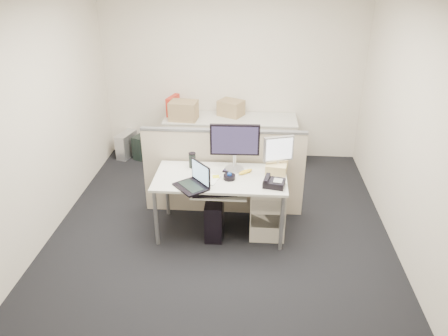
# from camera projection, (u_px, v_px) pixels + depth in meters

# --- Properties ---
(floor) EXTENTS (4.00, 4.50, 0.01)m
(floor) POSITION_uv_depth(u_px,v_px,m) (221.00, 230.00, 5.29)
(floor) COLOR black
(floor) RESTS_ON ground
(wall_back) EXTENTS (4.00, 0.02, 2.70)m
(wall_back) POSITION_uv_depth(u_px,v_px,m) (232.00, 73.00, 6.69)
(wall_back) COLOR beige
(wall_back) RESTS_ON ground
(wall_front) EXTENTS (4.00, 0.02, 2.70)m
(wall_front) POSITION_uv_depth(u_px,v_px,m) (191.00, 257.00, 2.67)
(wall_front) COLOR beige
(wall_front) RESTS_ON ground
(wall_left) EXTENTS (0.02, 4.50, 2.70)m
(wall_left) POSITION_uv_depth(u_px,v_px,m) (40.00, 121.00, 4.81)
(wall_left) COLOR beige
(wall_left) RESTS_ON ground
(wall_right) EXTENTS (0.02, 4.50, 2.70)m
(wall_right) POSITION_uv_depth(u_px,v_px,m) (411.00, 130.00, 4.55)
(wall_right) COLOR beige
(wall_right) RESTS_ON ground
(desk) EXTENTS (1.50, 0.75, 0.73)m
(desk) POSITION_uv_depth(u_px,v_px,m) (220.00, 182.00, 4.99)
(desk) COLOR beige
(desk) RESTS_ON floor
(keyboard_tray) EXTENTS (0.62, 0.32, 0.02)m
(keyboard_tray) POSITION_uv_depth(u_px,v_px,m) (219.00, 193.00, 4.85)
(keyboard_tray) COLOR beige
(keyboard_tray) RESTS_ON desk
(drawer_pedestal) EXTENTS (0.40, 0.55, 0.65)m
(drawer_pedestal) POSITION_uv_depth(u_px,v_px,m) (267.00, 207.00, 5.15)
(drawer_pedestal) COLOR beige
(drawer_pedestal) RESTS_ON floor
(cubicle_partition) EXTENTS (2.00, 0.06, 1.10)m
(cubicle_partition) POSITION_uv_depth(u_px,v_px,m) (223.00, 173.00, 5.44)
(cubicle_partition) COLOR #B0A08B
(cubicle_partition) RESTS_ON floor
(back_counter) EXTENTS (2.00, 0.60, 0.72)m
(back_counter) POSITION_uv_depth(u_px,v_px,m) (230.00, 141.00, 6.85)
(back_counter) COLOR beige
(back_counter) RESTS_ON floor
(monitor_main) EXTENTS (0.57, 0.23, 0.57)m
(monitor_main) POSITION_uv_depth(u_px,v_px,m) (235.00, 148.00, 4.99)
(monitor_main) COLOR black
(monitor_main) RESTS_ON desk
(monitor_small) EXTENTS (0.39, 0.27, 0.43)m
(monitor_small) POSITION_uv_depth(u_px,v_px,m) (278.00, 155.00, 4.98)
(monitor_small) COLOR #B7B7BC
(monitor_small) RESTS_ON desk
(laptop) EXTENTS (0.43, 0.44, 0.27)m
(laptop) POSITION_uv_depth(u_px,v_px,m) (190.00, 177.00, 4.67)
(laptop) COLOR black
(laptop) RESTS_ON desk
(trackball) EXTENTS (0.15, 0.15, 0.05)m
(trackball) POSITION_uv_depth(u_px,v_px,m) (229.00, 177.00, 4.89)
(trackball) COLOR black
(trackball) RESTS_ON desk
(desk_phone) EXTENTS (0.26, 0.23, 0.07)m
(desk_phone) POSITION_uv_depth(u_px,v_px,m) (274.00, 183.00, 4.74)
(desk_phone) COLOR black
(desk_phone) RESTS_ON desk
(paper_stack) EXTENTS (0.26, 0.29, 0.01)m
(paper_stack) POSITION_uv_depth(u_px,v_px,m) (209.00, 179.00, 4.89)
(paper_stack) COLOR silver
(paper_stack) RESTS_ON desk
(sticky_pad) EXTENTS (0.09, 0.09, 0.01)m
(sticky_pad) POSITION_uv_depth(u_px,v_px,m) (216.00, 177.00, 4.94)
(sticky_pad) COLOR yellow
(sticky_pad) RESTS_ON desk
(travel_mug) EXTENTS (0.09, 0.09, 0.17)m
(travel_mug) POSITION_uv_depth(u_px,v_px,m) (192.00, 161.00, 5.14)
(travel_mug) COLOR black
(travel_mug) RESTS_ON desk
(banana) EXTENTS (0.18, 0.17, 0.04)m
(banana) POSITION_uv_depth(u_px,v_px,m) (245.00, 172.00, 5.02)
(banana) COLOR #FFDE46
(banana) RESTS_ON desk
(cellphone) EXTENTS (0.09, 0.12, 0.01)m
(cellphone) POSITION_uv_depth(u_px,v_px,m) (226.00, 170.00, 5.09)
(cellphone) COLOR black
(cellphone) RESTS_ON desk
(manila_folders) EXTENTS (0.28, 0.33, 0.11)m
(manila_folders) POSITION_uv_depth(u_px,v_px,m) (277.00, 166.00, 5.07)
(manila_folders) COLOR #CDB780
(manila_folders) RESTS_ON desk
(keyboard) EXTENTS (0.51, 0.25, 0.03)m
(keyboard) POSITION_uv_depth(u_px,v_px,m) (214.00, 193.00, 4.80)
(keyboard) COLOR black
(keyboard) RESTS_ON keyboard_tray
(pc_tower_desk) EXTENTS (0.21, 0.50, 0.46)m
(pc_tower_desk) POSITION_uv_depth(u_px,v_px,m) (214.00, 216.00, 5.14)
(pc_tower_desk) COLOR black
(pc_tower_desk) RESTS_ON floor
(pc_tower_spare_dark) EXTENTS (0.32, 0.44, 0.38)m
(pc_tower_spare_dark) POSITION_uv_depth(u_px,v_px,m) (144.00, 145.00, 7.10)
(pc_tower_spare_dark) COLOR black
(pc_tower_spare_dark) RESTS_ON floor
(pc_tower_spare_silver) EXTENTS (0.28, 0.46, 0.40)m
(pc_tower_spare_silver) POSITION_uv_depth(u_px,v_px,m) (127.00, 145.00, 7.12)
(pc_tower_spare_silver) COLOR #B7B7BC
(pc_tower_spare_silver) RESTS_ON floor
(cardboard_box_left) EXTENTS (0.43, 0.34, 0.30)m
(cardboard_box_left) POSITION_uv_depth(u_px,v_px,m) (184.00, 111.00, 6.56)
(cardboard_box_left) COLOR olive
(cardboard_box_left) RESTS_ON back_counter
(cardboard_box_right) EXTENTS (0.44, 0.41, 0.26)m
(cardboard_box_right) POSITION_uv_depth(u_px,v_px,m) (231.00, 109.00, 6.74)
(cardboard_box_right) COLOR olive
(cardboard_box_right) RESTS_ON back_counter
(red_binder) EXTENTS (0.17, 0.34, 0.31)m
(red_binder) POSITION_uv_depth(u_px,v_px,m) (173.00, 106.00, 6.76)
(red_binder) COLOR red
(red_binder) RESTS_ON back_counter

